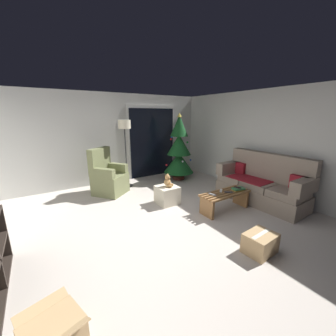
{
  "coord_description": "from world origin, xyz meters",
  "views": [
    {
      "loc": [
        -1.81,
        -2.77,
        1.91
      ],
      "look_at": [
        0.4,
        0.7,
        0.85
      ],
      "focal_mm": 22.12,
      "sensor_mm": 36.0,
      "label": 1
    }
  ],
  "objects_px": {
    "cardboard_box_open_near_shelf": "(54,335)",
    "ottoman": "(167,195)",
    "armchair": "(108,178)",
    "teddy_bear_honey": "(168,181)",
    "couch": "(262,184)",
    "christmas_tree": "(179,151)",
    "floor_lamp": "(125,131)",
    "remote_silver": "(212,194)",
    "remote_graphite": "(228,192)",
    "coffee_table": "(225,198)",
    "cardboard_box_taped_mid_floor": "(260,243)",
    "remote_white": "(221,191)",
    "book_stack": "(238,189)",
    "cell_phone": "(238,187)"
  },
  "relations": [
    {
      "from": "cardboard_box_open_near_shelf",
      "to": "ottoman",
      "type": "bearing_deg",
      "value": 39.97
    },
    {
      "from": "armchair",
      "to": "teddy_bear_honey",
      "type": "bearing_deg",
      "value": -55.32
    },
    {
      "from": "couch",
      "to": "christmas_tree",
      "type": "distance_m",
      "value": 2.49
    },
    {
      "from": "floor_lamp",
      "to": "ottoman",
      "type": "relative_size",
      "value": 4.05
    },
    {
      "from": "floor_lamp",
      "to": "cardboard_box_open_near_shelf",
      "type": "xyz_separation_m",
      "value": [
        -2.05,
        -3.55,
        -1.37
      ]
    },
    {
      "from": "remote_silver",
      "to": "ottoman",
      "type": "bearing_deg",
      "value": -70.9
    },
    {
      "from": "armchair",
      "to": "teddy_bear_honey",
      "type": "distance_m",
      "value": 1.6
    },
    {
      "from": "remote_graphite",
      "to": "armchair",
      "type": "bearing_deg",
      "value": -102.78
    },
    {
      "from": "coffee_table",
      "to": "cardboard_box_open_near_shelf",
      "type": "xyz_separation_m",
      "value": [
        -3.17,
        -1.06,
        -0.13
      ]
    },
    {
      "from": "ottoman",
      "to": "cardboard_box_taped_mid_floor",
      "type": "xyz_separation_m",
      "value": [
        0.21,
        -2.14,
        -0.05
      ]
    },
    {
      "from": "teddy_bear_honey",
      "to": "cardboard_box_taped_mid_floor",
      "type": "height_order",
      "value": "teddy_bear_honey"
    },
    {
      "from": "christmas_tree",
      "to": "cardboard_box_taped_mid_floor",
      "type": "height_order",
      "value": "christmas_tree"
    },
    {
      "from": "christmas_tree",
      "to": "teddy_bear_honey",
      "type": "distance_m",
      "value": 1.87
    },
    {
      "from": "remote_white",
      "to": "cardboard_box_open_near_shelf",
      "type": "relative_size",
      "value": 0.26
    },
    {
      "from": "couch",
      "to": "christmas_tree",
      "type": "height_order",
      "value": "christmas_tree"
    },
    {
      "from": "remote_silver",
      "to": "cardboard_box_taped_mid_floor",
      "type": "bearing_deg",
      "value": 68.47
    },
    {
      "from": "book_stack",
      "to": "teddy_bear_honey",
      "type": "xyz_separation_m",
      "value": [
        -1.09,
        0.99,
        0.09
      ]
    },
    {
      "from": "book_stack",
      "to": "teddy_bear_honey",
      "type": "distance_m",
      "value": 1.48
    },
    {
      "from": "couch",
      "to": "christmas_tree",
      "type": "bearing_deg",
      "value": 103.97
    },
    {
      "from": "floor_lamp",
      "to": "book_stack",
      "type": "bearing_deg",
      "value": -61.07
    },
    {
      "from": "teddy_bear_honey",
      "to": "couch",
      "type": "bearing_deg",
      "value": -29.28
    },
    {
      "from": "coffee_table",
      "to": "cardboard_box_open_near_shelf",
      "type": "height_order",
      "value": "coffee_table"
    },
    {
      "from": "coffee_table",
      "to": "remote_graphite",
      "type": "height_order",
      "value": "remote_graphite"
    },
    {
      "from": "christmas_tree",
      "to": "cardboard_box_open_near_shelf",
      "type": "bearing_deg",
      "value": -137.47
    },
    {
      "from": "floor_lamp",
      "to": "cardboard_box_open_near_shelf",
      "type": "height_order",
      "value": "floor_lamp"
    },
    {
      "from": "remote_white",
      "to": "christmas_tree",
      "type": "relative_size",
      "value": 0.08
    },
    {
      "from": "coffee_table",
      "to": "christmas_tree",
      "type": "height_order",
      "value": "christmas_tree"
    },
    {
      "from": "remote_white",
      "to": "remote_silver",
      "type": "relative_size",
      "value": 1.0
    },
    {
      "from": "book_stack",
      "to": "cell_phone",
      "type": "relative_size",
      "value": 1.87
    },
    {
      "from": "armchair",
      "to": "cardboard_box_open_near_shelf",
      "type": "xyz_separation_m",
      "value": [
        -1.47,
        -3.3,
        -0.27
      ]
    },
    {
      "from": "coffee_table",
      "to": "cardboard_box_taped_mid_floor",
      "type": "distance_m",
      "value": 1.35
    },
    {
      "from": "armchair",
      "to": "coffee_table",
      "type": "bearing_deg",
      "value": -52.74
    },
    {
      "from": "coffee_table",
      "to": "cardboard_box_taped_mid_floor",
      "type": "xyz_separation_m",
      "value": [
        -0.59,
        -1.21,
        -0.12
      ]
    },
    {
      "from": "floor_lamp",
      "to": "ottoman",
      "type": "height_order",
      "value": "floor_lamp"
    },
    {
      "from": "remote_silver",
      "to": "cardboard_box_taped_mid_floor",
      "type": "xyz_separation_m",
      "value": [
        -0.27,
        -1.25,
        -0.26
      ]
    },
    {
      "from": "ottoman",
      "to": "cardboard_box_taped_mid_floor",
      "type": "distance_m",
      "value": 2.15
    },
    {
      "from": "remote_graphite",
      "to": "teddy_bear_honey",
      "type": "relative_size",
      "value": 0.55
    },
    {
      "from": "cell_phone",
      "to": "floor_lamp",
      "type": "height_order",
      "value": "floor_lamp"
    },
    {
      "from": "remote_graphite",
      "to": "book_stack",
      "type": "xyz_separation_m",
      "value": [
        0.26,
        -0.02,
        0.02
      ]
    },
    {
      "from": "coffee_table",
      "to": "armchair",
      "type": "distance_m",
      "value": 2.82
    },
    {
      "from": "christmas_tree",
      "to": "floor_lamp",
      "type": "height_order",
      "value": "christmas_tree"
    },
    {
      "from": "remote_white",
      "to": "teddy_bear_honey",
      "type": "relative_size",
      "value": 0.55
    },
    {
      "from": "couch",
      "to": "cell_phone",
      "type": "bearing_deg",
      "value": 176.52
    },
    {
      "from": "remote_silver",
      "to": "cell_phone",
      "type": "xyz_separation_m",
      "value": [
        0.61,
        -0.1,
        0.06
      ]
    },
    {
      "from": "teddy_bear_honey",
      "to": "cardboard_box_open_near_shelf",
      "type": "xyz_separation_m",
      "value": [
        -2.38,
        -1.98,
        -0.38
      ]
    },
    {
      "from": "remote_silver",
      "to": "armchair",
      "type": "distance_m",
      "value": 2.59
    },
    {
      "from": "remote_white",
      "to": "floor_lamp",
      "type": "distance_m",
      "value": 2.85
    },
    {
      "from": "cardboard_box_taped_mid_floor",
      "to": "coffee_table",
      "type": "bearing_deg",
      "value": 63.94
    },
    {
      "from": "book_stack",
      "to": "floor_lamp",
      "type": "xyz_separation_m",
      "value": [
        -1.42,
        2.56,
        1.08
      ]
    },
    {
      "from": "teddy_bear_honey",
      "to": "cardboard_box_open_near_shelf",
      "type": "bearing_deg",
      "value": -140.23
    }
  ]
}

